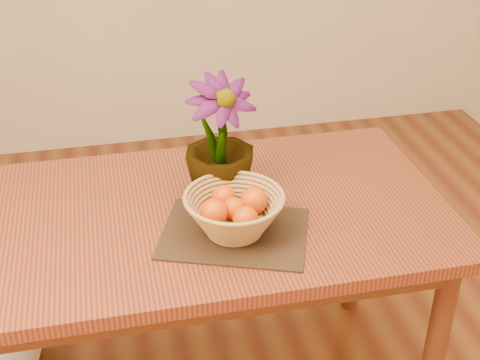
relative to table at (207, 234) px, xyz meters
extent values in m
cube|color=brown|center=(0.00, 0.00, 0.07)|extent=(1.40, 0.80, 0.04)
cube|color=#502512|center=(0.00, 0.00, 0.01)|extent=(1.28, 0.68, 0.08)
cylinder|color=#502512|center=(0.62, -0.32, -0.31)|extent=(0.06, 0.06, 0.71)
cylinder|color=#502512|center=(-0.62, 0.32, -0.31)|extent=(0.06, 0.06, 0.71)
cylinder|color=#502512|center=(0.62, 0.32, -0.31)|extent=(0.06, 0.06, 0.71)
cube|color=#322012|center=(0.05, -0.14, 0.09)|extent=(0.47, 0.41, 0.01)
cylinder|color=#A17843|center=(0.05, -0.14, 0.10)|extent=(0.14, 0.14, 0.01)
sphere|color=#DC4403|center=(0.05, -0.14, 0.17)|extent=(0.06, 0.06, 0.06)
sphere|color=#DC4403|center=(0.11, -0.12, 0.18)|extent=(0.07, 0.07, 0.07)
sphere|color=#DC4403|center=(0.04, -0.08, 0.17)|extent=(0.07, 0.07, 0.07)
sphere|color=#DC4403|center=(0.00, -0.15, 0.18)|extent=(0.07, 0.07, 0.07)
sphere|color=#DC4403|center=(0.07, -0.20, 0.17)|extent=(0.07, 0.07, 0.07)
imported|color=#1D4F16|center=(0.06, 0.07, 0.27)|extent=(0.25, 0.25, 0.37)
camera|label=1|loc=(-0.25, -1.60, 1.15)|focal=50.00mm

